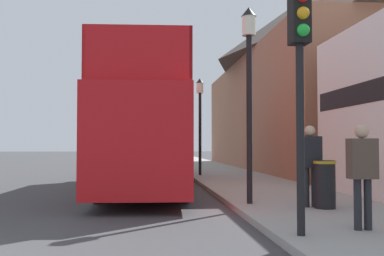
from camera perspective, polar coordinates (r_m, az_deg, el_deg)
ground_plane at (r=26.68m, az=-14.43°, el=-5.26°), size 144.00×144.00×0.00m
sidewalk at (r=23.68m, az=3.17°, el=-5.56°), size 3.52×108.00×0.14m
brick_terrace_rear at (r=27.60m, az=12.09°, el=4.83°), size 6.00×22.13×9.62m
tour_bus at (r=15.00m, az=-5.62°, el=-0.75°), size 2.94×11.16×4.11m
parked_car_ahead_of_bus at (r=22.81m, az=-3.85°, el=-4.23°), size 1.98×4.25×1.40m
pedestrian_nearest at (r=7.66m, az=20.81°, el=-4.57°), size 0.44×0.24×1.67m
pedestrian_second at (r=10.11m, az=14.76°, el=-3.68°), size 0.46×0.25×1.77m
traffic_signal at (r=7.03m, az=13.57°, el=9.22°), size 0.28×0.42×3.72m
lamp_post_nearest at (r=10.59m, az=7.25°, el=7.70°), size 0.35×0.35×4.56m
lamp_post_second at (r=19.99m, az=1.02°, el=2.63°), size 0.35×0.35×4.32m
lamp_post_third at (r=29.54m, az=-0.99°, el=1.08°), size 0.35×0.35×4.31m
litter_bin at (r=10.00m, az=16.51°, el=-6.70°), size 0.48×0.48×1.02m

